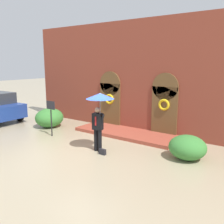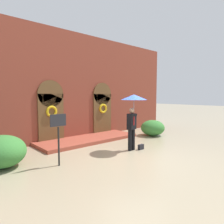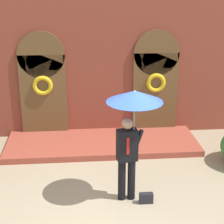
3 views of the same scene
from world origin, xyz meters
TOP-DOWN VIEW (x-y plane):
  - ground_plane at (0.00, 0.00)m, footprint 80.00×80.00m
  - building_facade at (-0.00, 4.15)m, footprint 14.00×2.30m
  - person_with_umbrella at (0.44, 0.42)m, footprint 1.10×1.10m
  - handbag at (0.72, 0.22)m, footprint 0.28×0.12m

SIDE VIEW (x-z plane):
  - ground_plane at x=0.00m, z-range 0.00..0.00m
  - handbag at x=0.72m, z-range 0.00..0.22m
  - person_with_umbrella at x=0.44m, z-range 0.73..3.09m
  - building_facade at x=0.00m, z-range -0.12..5.48m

